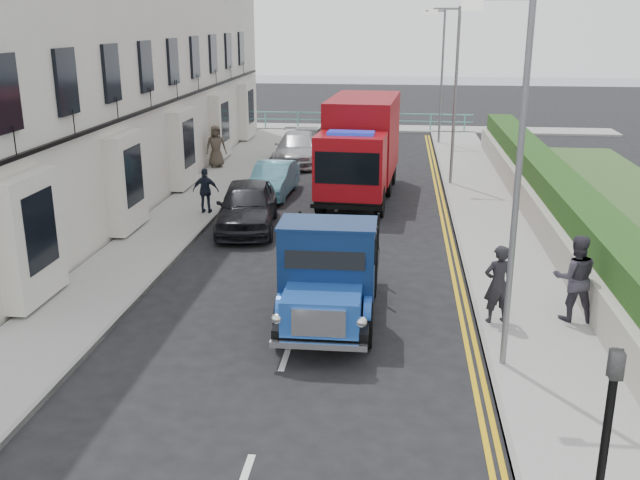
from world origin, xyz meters
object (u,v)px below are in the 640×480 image
(lamp_near, at_px, (512,168))
(pedestrian_east_near, at_px, (498,284))
(parked_car_front, at_px, (247,205))
(bedford_lorry, at_px, (328,280))
(red_lorry, at_px, (361,145))
(lamp_mid, at_px, (453,86))
(lamp_far, at_px, (440,69))

(lamp_near, height_order, pedestrian_east_near, lamp_near)
(parked_car_front, bearing_deg, bedford_lorry, -72.55)
(red_lorry, bearing_deg, lamp_mid, 36.33)
(parked_car_front, bearing_deg, red_lorry, 47.73)
(bedford_lorry, bearing_deg, parked_car_front, 114.09)
(lamp_near, distance_m, bedford_lorry, 4.77)
(red_lorry, xyz_separation_m, pedestrian_east_near, (3.68, -11.78, -0.96))
(lamp_far, height_order, parked_car_front, lamp_far)
(lamp_near, height_order, lamp_mid, same)
(parked_car_front, bearing_deg, lamp_far, 61.08)
(lamp_mid, distance_m, lamp_far, 10.00)
(lamp_near, bearing_deg, lamp_mid, 90.00)
(parked_car_front, height_order, pedestrian_east_near, pedestrian_east_near)
(bedford_lorry, bearing_deg, lamp_mid, 76.15)
(red_lorry, xyz_separation_m, parked_car_front, (-3.39, -4.79, -1.20))
(lamp_near, relative_size, lamp_mid, 1.00)
(lamp_mid, bearing_deg, bedford_lorry, -103.51)
(lamp_mid, relative_size, bedford_lorry, 1.35)
(pedestrian_east_near, bearing_deg, red_lorry, -88.69)
(lamp_mid, relative_size, red_lorry, 0.97)
(parked_car_front, bearing_deg, lamp_near, -59.70)
(lamp_near, bearing_deg, parked_car_front, 127.27)
(lamp_mid, height_order, bedford_lorry, lamp_mid)
(bedford_lorry, height_order, pedestrian_east_near, bedford_lorry)
(parked_car_front, bearing_deg, lamp_mid, 38.65)
(lamp_mid, xyz_separation_m, parked_car_front, (-6.85, -7.00, -3.22))
(lamp_near, distance_m, pedestrian_east_near, 3.60)
(pedestrian_east_near, bearing_deg, parked_car_front, -60.73)
(lamp_far, relative_size, red_lorry, 0.97)
(lamp_mid, bearing_deg, parked_car_front, -134.38)
(bedford_lorry, bearing_deg, lamp_near, -24.54)
(lamp_near, distance_m, parked_car_front, 11.76)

